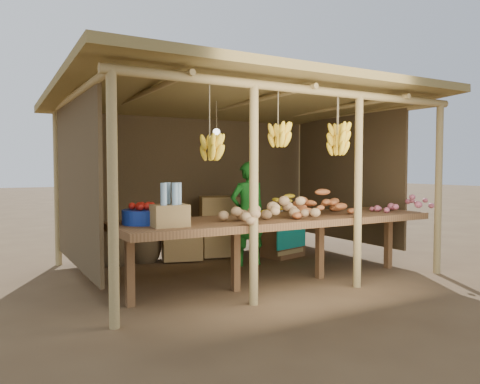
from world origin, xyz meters
TOP-DOWN VIEW (x-y plane):
  - ground at (0.00, 0.00)m, footprint 60.00×60.00m
  - stall_structure at (-0.05, -0.01)m, footprint 4.70×3.50m
  - counter at (0.00, -0.95)m, footprint 3.90×1.05m
  - potato_heap at (-0.27, -1.24)m, footprint 1.27×1.00m
  - sweet_potato_heap at (0.53, -0.96)m, footprint 1.09×0.76m
  - onion_heap at (1.90, -1.23)m, footprint 0.89×0.55m
  - banana_pile at (0.32, -0.57)m, footprint 0.58×0.37m
  - tomato_basin at (-1.62, -0.82)m, footprint 0.42×0.42m
  - bottle_box at (-1.45, -1.15)m, footprint 0.36×0.30m
  - vendor at (0.23, 0.18)m, footprint 0.55×0.37m
  - tarp_crate at (1.01, 0.48)m, footprint 0.78×0.72m
  - carton_stack at (-0.04, 0.94)m, footprint 1.29×0.59m
  - burlap_sacks at (-1.20, 1.13)m, footprint 0.95×0.50m

SIDE VIEW (x-z plane):
  - ground at x=0.00m, z-range 0.00..0.00m
  - burlap_sacks at x=-1.20m, z-range -0.04..0.63m
  - tarp_crate at x=1.01m, z-range -0.07..0.72m
  - carton_stack at x=-0.04m, z-range -0.05..0.86m
  - vendor at x=0.23m, z-range 0.00..1.46m
  - counter at x=0.00m, z-range 0.34..1.14m
  - tomato_basin at x=-1.62m, z-range 0.78..1.00m
  - bottle_box at x=-1.45m, z-range 0.75..1.18m
  - banana_pile at x=0.32m, z-range 0.80..1.15m
  - sweet_potato_heap at x=0.53m, z-range 0.80..1.16m
  - onion_heap at x=1.90m, z-range 0.80..1.16m
  - potato_heap at x=-0.27m, z-range 0.80..1.17m
  - stall_structure at x=-0.05m, z-range 0.70..3.13m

